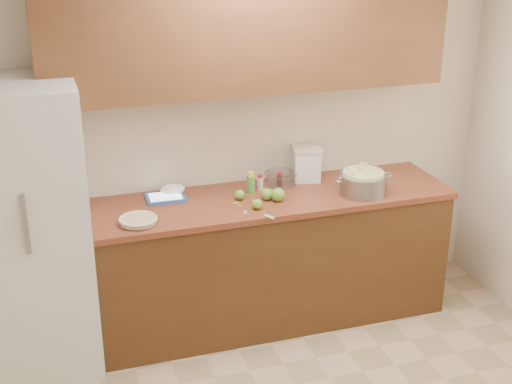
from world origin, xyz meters
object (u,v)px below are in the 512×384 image
object	(u,v)px
pie	(138,220)
tablet	(165,197)
flour_canister	(307,163)
colander	(363,183)

from	to	relation	value
pie	tablet	xyz separation A→B (m)	(0.23, 0.34, -0.01)
pie	tablet	size ratio (longest dim) A/B	0.94
flour_canister	tablet	xyz separation A→B (m)	(-1.01, -0.05, -0.11)
colander	tablet	xyz separation A→B (m)	(-1.27, 0.31, -0.07)
pie	flour_canister	world-z (taller)	flour_canister
tablet	colander	bearing A→B (deg)	-12.80
colander	flour_canister	distance (m)	0.45
colander	pie	bearing A→B (deg)	-178.96
pie	flour_canister	xyz separation A→B (m)	(1.24, 0.39, 0.10)
flour_canister	tablet	bearing A→B (deg)	-177.26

